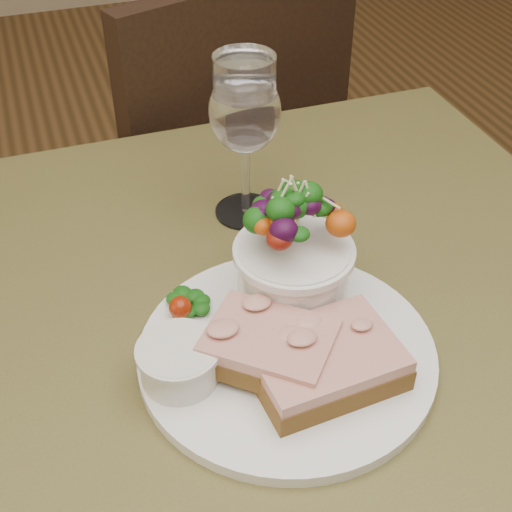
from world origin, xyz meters
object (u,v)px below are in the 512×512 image
object	(u,v)px
salad_bowl	(294,249)
wine_glass	(245,116)
chair_far	(196,256)
sandwich_front	(324,361)
ramekin	(179,361)
cafe_table	(268,399)
sandwich_back	(269,346)
dinner_plate	(287,353)

from	to	relation	value
salad_bowl	wine_glass	xyz separation A→B (m)	(0.01, 0.16, 0.05)
chair_far	sandwich_front	size ratio (longest dim) A/B	6.89
ramekin	cafe_table	bearing A→B (deg)	22.30
wine_glass	sandwich_front	bearing A→B (deg)	-93.82
cafe_table	sandwich_back	bearing A→B (deg)	-110.67
sandwich_front	ramekin	xyz separation A→B (m)	(-0.12, 0.04, 0.00)
salad_bowl	sandwich_back	bearing A→B (deg)	-124.20
cafe_table	wine_glass	bearing A→B (deg)	78.31
chair_far	sandwich_back	world-z (taller)	chair_far
sandwich_front	ramekin	distance (m)	0.12
dinner_plate	salad_bowl	world-z (taller)	salad_bowl
dinner_plate	wine_glass	bearing A→B (deg)	80.84
chair_far	dinner_plate	distance (m)	0.85
sandwich_front	sandwich_back	xyz separation A→B (m)	(-0.04, 0.03, 0.01)
chair_far	dinner_plate	size ratio (longest dim) A/B	3.37
salad_bowl	wine_glass	size ratio (longest dim) A/B	0.73
sandwich_front	wine_glass	world-z (taller)	wine_glass
dinner_plate	ramekin	distance (m)	0.10
sandwich_front	wine_glass	distance (m)	0.28
cafe_table	salad_bowl	xyz separation A→B (m)	(0.03, 0.02, 0.17)
chair_far	sandwich_front	distance (m)	0.90
chair_far	dinner_plate	bearing A→B (deg)	63.99
cafe_table	wine_glass	world-z (taller)	wine_glass
sandwich_front	ramekin	world-z (taller)	ramekin
cafe_table	wine_glass	distance (m)	0.29
sandwich_back	salad_bowl	bearing A→B (deg)	96.39
cafe_table	salad_bowl	world-z (taller)	salad_bowl
chair_far	sandwich_front	bearing A→B (deg)	65.74
salad_bowl	wine_glass	distance (m)	0.17
sandwich_front	ramekin	bearing A→B (deg)	157.91
dinner_plate	salad_bowl	size ratio (longest dim) A/B	2.10
wine_glass	cafe_table	bearing A→B (deg)	-101.69
cafe_table	wine_glass	size ratio (longest dim) A/B	4.57
chair_far	wine_glass	xyz separation A→B (m)	(-0.05, -0.49, 0.58)
chair_far	wine_glass	bearing A→B (deg)	65.08
ramekin	salad_bowl	distance (m)	0.15
sandwich_back	chair_far	bearing A→B (deg)	122.23
wine_glass	chair_far	bearing A→B (deg)	84.29
sandwich_back	ramekin	size ratio (longest dim) A/B	2.00
salad_bowl	cafe_table	bearing A→B (deg)	-143.22
cafe_table	wine_glass	xyz separation A→B (m)	(0.04, 0.19, 0.22)
sandwich_back	wine_glass	xyz separation A→B (m)	(0.06, 0.24, 0.09)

